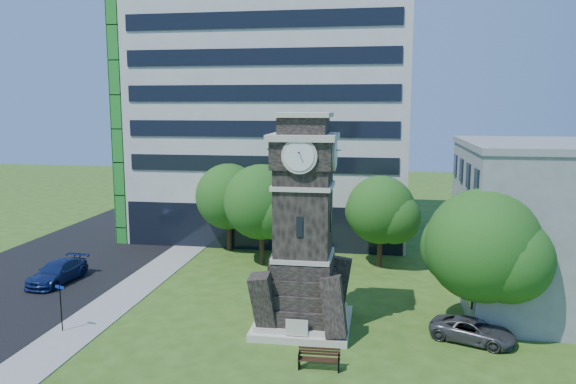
% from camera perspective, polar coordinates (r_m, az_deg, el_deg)
% --- Properties ---
extents(ground, '(160.00, 160.00, 0.00)m').
position_cam_1_polar(ground, '(32.00, -4.48, -14.44)').
color(ground, '#315217').
rests_on(ground, ground).
extents(sidewalk, '(3.00, 70.00, 0.06)m').
position_cam_1_polar(sidewalk, '(39.49, -16.41, -10.14)').
color(sidewalk, gray).
rests_on(sidewalk, ground).
extents(street, '(14.00, 80.00, 0.02)m').
position_cam_1_polar(street, '(43.76, -26.62, -8.88)').
color(street, black).
rests_on(street, ground).
extents(clock_tower, '(5.40, 5.40, 12.22)m').
position_cam_1_polar(clock_tower, '(31.66, 1.57, -4.59)').
color(clock_tower, beige).
rests_on(clock_tower, ground).
extents(office_tall, '(26.20, 15.11, 28.60)m').
position_cam_1_polar(office_tall, '(55.35, -1.46, 10.50)').
color(office_tall, silver).
rests_on(office_tall, ground).
extents(car_street_north, '(2.60, 5.48, 1.54)m').
position_cam_1_polar(car_street_north, '(43.81, -22.38, -7.54)').
color(car_street_north, navy).
rests_on(car_street_north, ground).
extents(car_east_lot, '(4.88, 3.55, 1.23)m').
position_cam_1_polar(car_east_lot, '(32.64, 18.26, -13.23)').
color(car_east_lot, '#48484C').
rests_on(car_east_lot, ground).
extents(park_bench, '(2.03, 0.54, 1.05)m').
position_cam_1_polar(park_bench, '(28.25, 3.17, -16.49)').
color(park_bench, black).
rests_on(park_bench, ground).
extents(street_sign, '(0.66, 0.07, 2.76)m').
position_cam_1_polar(street_sign, '(34.37, -22.09, -10.33)').
color(street_sign, black).
rests_on(street_sign, ground).
extents(tree_nw, '(6.29, 5.72, 7.64)m').
position_cam_1_polar(tree_nw, '(48.82, -5.95, -0.67)').
color(tree_nw, '#332114').
rests_on(tree_nw, ground).
extents(tree_nc, '(6.53, 5.94, 8.06)m').
position_cam_1_polar(tree_nc, '(44.14, -2.59, -1.27)').
color(tree_nc, '#332114').
rests_on(tree_nc, ground).
extents(tree_ne, '(5.86, 5.32, 7.24)m').
position_cam_1_polar(tree_ne, '(44.18, 9.48, -2.02)').
color(tree_ne, '#332114').
rests_on(tree_ne, ground).
extents(tree_east, '(6.85, 6.23, 8.19)m').
position_cam_1_polar(tree_east, '(32.50, 19.31, -5.49)').
color(tree_east, '#332114').
rests_on(tree_east, ground).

